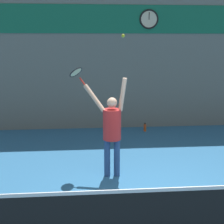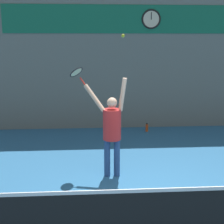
{
  "view_description": "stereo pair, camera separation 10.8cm",
  "coord_description": "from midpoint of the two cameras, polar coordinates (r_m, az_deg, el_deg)",
  "views": [
    {
      "loc": [
        -1.24,
        -4.7,
        2.85
      ],
      "look_at": [
        -0.72,
        1.53,
        1.41
      ],
      "focal_mm": 50.0,
      "sensor_mm": 36.0,
      "label": 1
    },
    {
      "loc": [
        -1.13,
        -4.71,
        2.85
      ],
      "look_at": [
        -0.72,
        1.53,
        1.41
      ],
      "focal_mm": 50.0,
      "sensor_mm": 36.0,
      "label": 2
    }
  ],
  "objects": [
    {
      "name": "ground_plane",
      "position": [
        5.63,
        8.45,
        -17.61
      ],
      "size": [
        18.0,
        18.0,
        0.0
      ],
      "primitive_type": "plane",
      "color": "teal"
    },
    {
      "name": "back_wall",
      "position": [
        10.15,
        1.97,
        10.98
      ],
      "size": [
        18.0,
        0.1,
        5.0
      ],
      "color": "slate",
      "rests_on": "ground_plane"
    },
    {
      "name": "scoreboard_clock",
      "position": [
        10.2,
        6.46,
        16.51
      ],
      "size": [
        0.6,
        0.05,
        0.6
      ],
      "color": "beige"
    },
    {
      "name": "sponsor_banner",
      "position": [
        10.1,
        2.05,
        16.62
      ],
      "size": [
        7.65,
        0.02,
        0.86
      ],
      "color": "#146B4C"
    },
    {
      "name": "court_net",
      "position": [
        4.54,
        11.67,
        -18.47
      ],
      "size": [
        6.21,
        0.07,
        1.06
      ],
      "color": "#333333",
      "rests_on": "ground_plane"
    },
    {
      "name": "tennis_ball",
      "position": [
        6.17,
        1.53,
        13.76
      ],
      "size": [
        0.07,
        0.07,
        0.07
      ],
      "color": "#CCDB2D"
    },
    {
      "name": "water_bottle",
      "position": [
        10.05,
        5.73,
        -2.83
      ],
      "size": [
        0.09,
        0.09,
        0.28
      ],
      "color": "#D84C19",
      "rests_on": "ground_plane"
    },
    {
      "name": "tennis_player",
      "position": [
        6.5,
        -0.53,
        -2.85
      ],
      "size": [
        0.91,
        0.55,
        2.12
      ],
      "color": "#2D4C7F",
      "rests_on": "ground_plane"
    },
    {
      "name": "tennis_racket",
      "position": [
        6.72,
        -6.99,
        7.09
      ],
      "size": [
        0.4,
        0.4,
        0.39
      ],
      "color": "red"
    }
  ]
}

